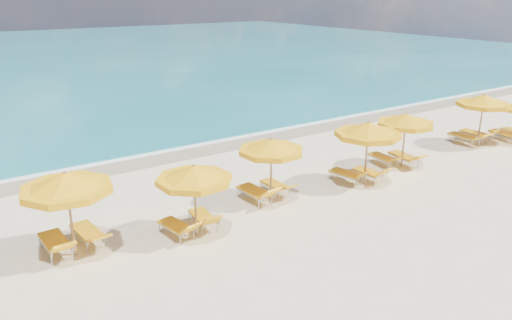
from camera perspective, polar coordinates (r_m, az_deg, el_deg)
ground_plane at (r=17.94m, az=2.71°, el=-4.92°), size 120.00×120.00×0.00m
ocean at (r=62.30m, az=-25.29°, el=10.49°), size 120.00×80.00×0.30m
wet_sand_band at (r=23.88m, az=-7.99°, el=1.07°), size 120.00×2.60×0.01m
foam_line at (r=24.57m, az=-8.83°, el=1.54°), size 120.00×1.20×0.03m
whitecap_near at (r=31.18m, az=-26.08°, el=3.54°), size 14.00×0.36×0.05m
whitecap_far at (r=41.81m, az=-8.42°, el=8.75°), size 18.00×0.30×0.05m
umbrella_2 at (r=14.62m, az=-20.87°, el=-2.54°), size 2.98×2.98×2.59m
umbrella_3 at (r=14.95m, az=-7.10°, el=-1.71°), size 2.94×2.94×2.36m
umbrella_4 at (r=17.44m, az=1.76°, el=1.53°), size 2.96×2.96×2.38m
umbrella_5 at (r=19.35m, az=12.69°, el=3.32°), size 2.63×2.63×2.58m
umbrella_6 at (r=21.79m, az=16.76°, el=4.36°), size 2.89×2.89×2.42m
umbrella_7 at (r=26.39m, az=24.59°, el=6.13°), size 2.75×2.75×2.55m
lounger_2_left at (r=15.66m, az=-21.89°, el=-9.16°), size 0.70×1.95×0.83m
lounger_2_right at (r=15.97m, az=-18.61°, el=-8.25°), size 0.79×1.95×0.68m
lounger_3_left at (r=15.71m, az=-9.02°, el=-7.93°), size 0.82×1.74×0.78m
lounger_3_right at (r=16.19m, az=-6.02°, el=-6.94°), size 0.76×1.73×0.80m
lounger_4_left at (r=17.93m, az=-0.07°, el=-4.08°), size 0.72×1.94×0.87m
lounger_4_right at (r=18.67m, az=2.26°, el=-3.26°), size 0.57×1.69×0.66m
lounger_5_left at (r=20.05m, az=10.36°, el=-1.91°), size 0.92×1.82×0.80m
lounger_5_right at (r=20.44m, az=12.75°, el=-1.72°), size 0.63×1.64×0.76m
lounger_6_left at (r=22.32m, az=14.35°, el=-0.05°), size 0.67×1.81×0.71m
lounger_6_right at (r=22.66m, az=16.57°, el=0.06°), size 0.83×1.92×0.76m
lounger_7_left at (r=26.62m, az=22.73°, el=2.17°), size 0.69×2.02×0.81m
lounger_7_right at (r=27.49m, az=23.79°, el=2.51°), size 0.65×1.91×0.82m
lounger_8_left at (r=28.14m, az=26.48°, el=2.45°), size 0.89×1.97×0.71m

